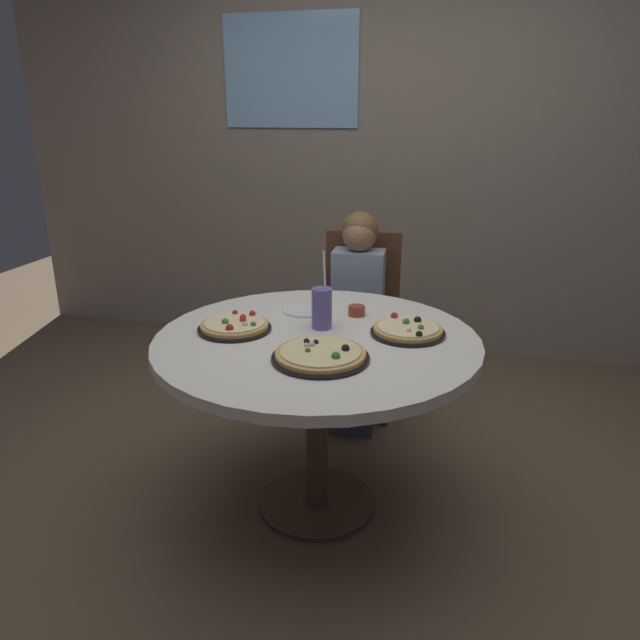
{
  "coord_description": "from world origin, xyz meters",
  "views": [
    {
      "loc": [
        0.52,
        -2.03,
        1.56
      ],
      "look_at": [
        0.0,
        0.05,
        0.8
      ],
      "focal_mm": 33.45,
      "sensor_mm": 36.0,
      "label": 1
    }
  ],
  "objects_px": {
    "pizza_veggie": "(235,326)",
    "chair_wooden": "(360,312)",
    "dining_table": "(317,360)",
    "plate_small": "(304,310)",
    "diner_child": "(355,331)",
    "sauce_bowl": "(357,311)",
    "soda_cup": "(322,308)",
    "pizza_cheese": "(408,330)",
    "pizza_pepperoni": "(321,355)"
  },
  "relations": [
    {
      "from": "sauce_bowl",
      "to": "dining_table",
      "type": "bearing_deg",
      "value": -109.44
    },
    {
      "from": "pizza_cheese",
      "to": "pizza_veggie",
      "type": "bearing_deg",
      "value": -169.93
    },
    {
      "from": "dining_table",
      "to": "plate_small",
      "type": "relative_size",
      "value": 6.82
    },
    {
      "from": "pizza_veggie",
      "to": "pizza_pepperoni",
      "type": "bearing_deg",
      "value": -26.98
    },
    {
      "from": "pizza_pepperoni",
      "to": "pizza_veggie",
      "type": "bearing_deg",
      "value": 153.02
    },
    {
      "from": "soda_cup",
      "to": "pizza_cheese",
      "type": "bearing_deg",
      "value": 1.32
    },
    {
      "from": "dining_table",
      "to": "soda_cup",
      "type": "distance_m",
      "value": 0.2
    },
    {
      "from": "pizza_cheese",
      "to": "plate_small",
      "type": "distance_m",
      "value": 0.48
    },
    {
      "from": "dining_table",
      "to": "plate_small",
      "type": "height_order",
      "value": "plate_small"
    },
    {
      "from": "pizza_cheese",
      "to": "sauce_bowl",
      "type": "relative_size",
      "value": 4.06
    },
    {
      "from": "sauce_bowl",
      "to": "diner_child",
      "type": "bearing_deg",
      "value": 100.66
    },
    {
      "from": "sauce_bowl",
      "to": "plate_small",
      "type": "bearing_deg",
      "value": -178.31
    },
    {
      "from": "diner_child",
      "to": "sauce_bowl",
      "type": "bearing_deg",
      "value": -79.34
    },
    {
      "from": "dining_table",
      "to": "soda_cup",
      "type": "height_order",
      "value": "soda_cup"
    },
    {
      "from": "dining_table",
      "to": "sauce_bowl",
      "type": "xyz_separation_m",
      "value": [
        0.1,
        0.28,
        0.12
      ]
    },
    {
      "from": "chair_wooden",
      "to": "pizza_pepperoni",
      "type": "relative_size",
      "value": 2.81
    },
    {
      "from": "dining_table",
      "to": "pizza_cheese",
      "type": "distance_m",
      "value": 0.37
    },
    {
      "from": "plate_small",
      "to": "soda_cup",
      "type": "bearing_deg",
      "value": -55.57
    },
    {
      "from": "chair_wooden",
      "to": "pizza_cheese",
      "type": "xyz_separation_m",
      "value": [
        0.33,
        -0.86,
        0.24
      ]
    },
    {
      "from": "diner_child",
      "to": "sauce_bowl",
      "type": "xyz_separation_m",
      "value": [
        0.1,
        -0.51,
        0.29
      ]
    },
    {
      "from": "sauce_bowl",
      "to": "plate_small",
      "type": "distance_m",
      "value": 0.22
    },
    {
      "from": "chair_wooden",
      "to": "pizza_cheese",
      "type": "relative_size",
      "value": 3.35
    },
    {
      "from": "dining_table",
      "to": "pizza_veggie",
      "type": "height_order",
      "value": "pizza_veggie"
    },
    {
      "from": "diner_child",
      "to": "soda_cup",
      "type": "relative_size",
      "value": 3.53
    },
    {
      "from": "chair_wooden",
      "to": "sauce_bowl",
      "type": "relative_size",
      "value": 13.57
    },
    {
      "from": "pizza_veggie",
      "to": "pizza_pepperoni",
      "type": "height_order",
      "value": "same"
    },
    {
      "from": "pizza_pepperoni",
      "to": "sauce_bowl",
      "type": "bearing_deg",
      "value": 86.03
    },
    {
      "from": "diner_child",
      "to": "plate_small",
      "type": "bearing_deg",
      "value": -104.06
    },
    {
      "from": "soda_cup",
      "to": "pizza_pepperoni",
      "type": "bearing_deg",
      "value": -76.97
    },
    {
      "from": "diner_child",
      "to": "pizza_veggie",
      "type": "bearing_deg",
      "value": -112.58
    },
    {
      "from": "pizza_cheese",
      "to": "pizza_pepperoni",
      "type": "relative_size",
      "value": 0.84
    },
    {
      "from": "pizza_pepperoni",
      "to": "plate_small",
      "type": "height_order",
      "value": "pizza_pepperoni"
    },
    {
      "from": "chair_wooden",
      "to": "pizza_veggie",
      "type": "height_order",
      "value": "chair_wooden"
    },
    {
      "from": "chair_wooden",
      "to": "soda_cup",
      "type": "xyz_separation_m",
      "value": [
        -0.0,
        -0.87,
        0.3
      ]
    },
    {
      "from": "pizza_veggie",
      "to": "sauce_bowl",
      "type": "height_order",
      "value": "pizza_veggie"
    },
    {
      "from": "pizza_cheese",
      "to": "diner_child",
      "type": "bearing_deg",
      "value": 115.65
    },
    {
      "from": "dining_table",
      "to": "diner_child",
      "type": "bearing_deg",
      "value": 89.7
    },
    {
      "from": "dining_table",
      "to": "chair_wooden",
      "type": "height_order",
      "value": "chair_wooden"
    },
    {
      "from": "dining_table",
      "to": "pizza_cheese",
      "type": "xyz_separation_m",
      "value": [
        0.33,
        0.11,
        0.11
      ]
    },
    {
      "from": "pizza_cheese",
      "to": "sauce_bowl",
      "type": "distance_m",
      "value": 0.29
    },
    {
      "from": "diner_child",
      "to": "soda_cup",
      "type": "xyz_separation_m",
      "value": [
        -0.01,
        -0.69,
        0.35
      ]
    },
    {
      "from": "pizza_pepperoni",
      "to": "sauce_bowl",
      "type": "height_order",
      "value": "pizza_pepperoni"
    },
    {
      "from": "pizza_veggie",
      "to": "soda_cup",
      "type": "bearing_deg",
      "value": 18.74
    },
    {
      "from": "chair_wooden",
      "to": "pizza_pepperoni",
      "type": "distance_m",
      "value": 1.2
    },
    {
      "from": "dining_table",
      "to": "pizza_cheese",
      "type": "relative_size",
      "value": 4.33
    },
    {
      "from": "diner_child",
      "to": "pizza_cheese",
      "type": "distance_m",
      "value": 0.8
    },
    {
      "from": "pizza_veggie",
      "to": "chair_wooden",
      "type": "bearing_deg",
      "value": 71.8
    },
    {
      "from": "pizza_veggie",
      "to": "plate_small",
      "type": "distance_m",
      "value": 0.35
    },
    {
      "from": "chair_wooden",
      "to": "pizza_veggie",
      "type": "relative_size",
      "value": 3.33
    },
    {
      "from": "pizza_pepperoni",
      "to": "dining_table",
      "type": "bearing_deg",
      "value": 107.65
    }
  ]
}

